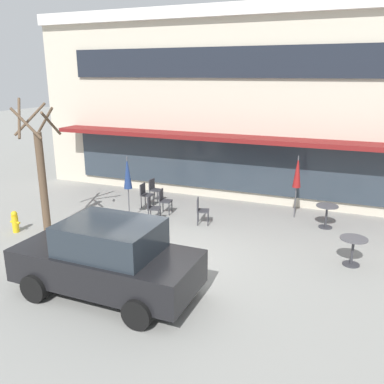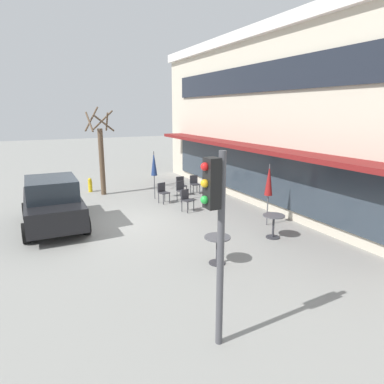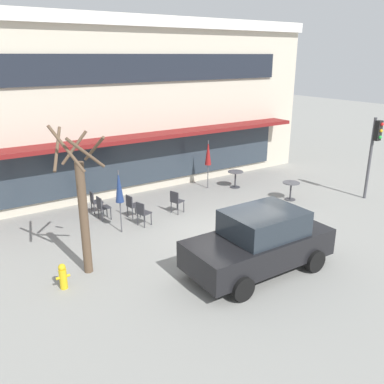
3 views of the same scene
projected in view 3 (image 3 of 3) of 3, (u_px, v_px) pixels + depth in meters
The scene contains 15 objects.
ground_plane at pixel (232, 239), 13.40m from camera, with size 80.00×80.00×0.00m, color gray.
building_facade at pixel (108, 100), 20.10m from camera, with size 17.75×9.10×7.29m.
cafe_table_near_wall at pixel (235, 177), 18.43m from camera, with size 0.70×0.70×0.76m.
cafe_table_streetside at pixel (291, 188), 16.85m from camera, with size 0.70×0.70×0.76m.
patio_umbrella_green_folded at pixel (208, 153), 17.99m from camera, with size 0.28×0.28×2.20m.
patio_umbrella_cream_folded at pixel (119, 187), 13.39m from camera, with size 0.28×0.28×2.20m.
cafe_chair_0 at pixel (95, 201), 15.36m from camera, with size 0.43×0.43×0.89m.
cafe_chair_1 at pixel (102, 206), 14.78m from camera, with size 0.42×0.42×0.89m.
cafe_chair_2 at pixel (176, 200), 15.41m from camera, with size 0.50×0.50×0.89m.
cafe_chair_3 at pixel (143, 212), 14.25m from camera, with size 0.50×0.50×0.89m.
cafe_chair_4 at pixel (132, 205), 14.96m from camera, with size 0.45×0.45×0.89m.
parked_sedan at pixel (260, 241), 11.19m from camera, with size 4.22×2.05×1.76m.
street_tree at pixel (83, 207), 10.76m from camera, with size 1.34×1.42×4.17m.
traffic_light_pole at pixel (374, 145), 16.41m from camera, with size 0.26×0.44×3.40m.
fire_hydrant at pixel (63, 276), 10.46m from camera, with size 0.36×0.20×0.71m.
Camera 3 is at (-7.85, -9.43, 5.76)m, focal length 38.00 mm.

